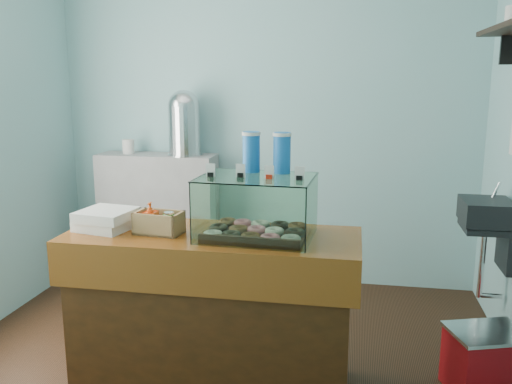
% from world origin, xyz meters
% --- Properties ---
extents(ground, '(3.50, 3.50, 0.00)m').
position_xyz_m(ground, '(0.00, 0.00, 0.00)').
color(ground, black).
rests_on(ground, ground).
extents(room_shell, '(3.54, 3.04, 2.82)m').
position_xyz_m(room_shell, '(0.03, 0.01, 1.71)').
color(room_shell, '#83BDC0').
rests_on(room_shell, ground).
extents(counter, '(1.60, 0.60, 0.90)m').
position_xyz_m(counter, '(0.00, -0.25, 0.46)').
color(counter, '#45220D').
rests_on(counter, ground).
extents(back_shelf, '(1.00, 0.32, 1.10)m').
position_xyz_m(back_shelf, '(-0.90, 1.32, 0.55)').
color(back_shelf, '#979799').
rests_on(back_shelf, ground).
extents(display_case, '(0.62, 0.47, 0.54)m').
position_xyz_m(display_case, '(0.25, -0.23, 1.07)').
color(display_case, black).
rests_on(display_case, counter).
extents(condiment_crate, '(0.27, 0.18, 0.17)m').
position_xyz_m(condiment_crate, '(-0.29, -0.29, 0.96)').
color(condiment_crate, tan).
rests_on(condiment_crate, counter).
extents(pastry_boxes, '(0.33, 0.33, 0.11)m').
position_xyz_m(pastry_boxes, '(-0.60, -0.26, 0.96)').
color(pastry_boxes, silver).
rests_on(pastry_boxes, counter).
extents(coffee_urn, '(0.29, 0.29, 0.54)m').
position_xyz_m(coffee_urn, '(-0.64, 1.30, 1.38)').
color(coffee_urn, silver).
rests_on(coffee_urn, back_shelf).
extents(red_cooler, '(0.49, 0.43, 0.36)m').
position_xyz_m(red_cooler, '(1.51, -0.04, 0.18)').
color(red_cooler, '#B60E14').
rests_on(red_cooler, ground).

